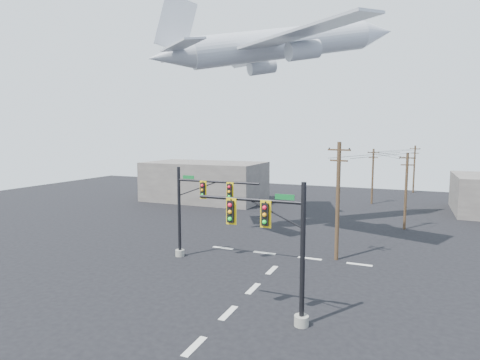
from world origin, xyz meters
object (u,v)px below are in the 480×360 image
at_px(signal_mast_near, 279,249).
at_px(airliner, 282,44).
at_px(utility_pole_c, 373,175).
at_px(signal_mast_far, 195,210).
at_px(utility_pole_d, 414,168).
at_px(utility_pole_b, 406,190).
at_px(utility_pole_a, 338,199).

distance_m(signal_mast_near, airliner, 25.82).
bearing_deg(utility_pole_c, signal_mast_far, -117.13).
bearing_deg(utility_pole_d, utility_pole_b, -78.82).
distance_m(utility_pole_a, airliner, 17.66).
height_order(signal_mast_near, utility_pole_c, utility_pole_c).
relative_size(signal_mast_far, utility_pole_a, 0.78).
relative_size(signal_mast_far, utility_pole_d, 0.91).
distance_m(utility_pole_a, utility_pole_c, 29.33).
height_order(utility_pole_b, utility_pole_d, utility_pole_d).
xyz_separation_m(utility_pole_a, utility_pole_d, (6.16, 44.26, -0.70)).
xyz_separation_m(signal_mast_near, utility_pole_b, (6.15, 26.25, 0.23)).
height_order(utility_pole_b, airliner, airliner).
bearing_deg(utility_pole_b, signal_mast_far, -143.22).
xyz_separation_m(signal_mast_far, utility_pole_c, (11.25, 33.52, 0.19)).
bearing_deg(utility_pole_b, airliner, -164.47).
xyz_separation_m(utility_pole_d, airliner, (-13.34, -36.77, 14.98)).
bearing_deg(airliner, signal_mast_near, -116.13).
height_order(utility_pole_b, utility_pole_c, utility_pole_b).
distance_m(signal_mast_near, utility_pole_a, 12.54).
xyz_separation_m(signal_mast_near, utility_pole_d, (7.26, 56.72, 0.24)).
relative_size(utility_pole_c, airliner, 0.35).
bearing_deg(signal_mast_far, utility_pole_a, 21.14).
bearing_deg(utility_pole_c, utility_pole_b, -81.78).
height_order(utility_pole_c, airliner, airliner).
bearing_deg(airliner, utility_pole_a, -89.34).
height_order(signal_mast_near, signal_mast_far, signal_mast_near).
height_order(signal_mast_near, airliner, airliner).
bearing_deg(utility_pole_b, signal_mast_near, -114.89).
relative_size(signal_mast_near, utility_pole_a, 0.81).
bearing_deg(utility_pole_c, utility_pole_a, -99.31).
bearing_deg(signal_mast_far, airliner, 72.47).
height_order(signal_mast_far, utility_pole_a, utility_pole_a).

